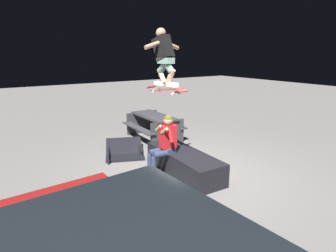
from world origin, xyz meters
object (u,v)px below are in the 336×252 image
at_px(skater_airborne, 164,55).
at_px(picnic_table_back, 154,123).
at_px(skateboard, 166,90).
at_px(ledge_box_main, 184,163).
at_px(person_sitting_on_ledge, 164,143).
at_px(kicker_ramp, 125,152).

distance_m(skater_airborne, picnic_table_back, 3.40).
height_order(skateboard, skater_airborne, skater_airborne).
bearing_deg(picnic_table_back, ledge_box_main, 163.79).
height_order(ledge_box_main, person_sitting_on_ledge, person_sitting_on_ledge).
bearing_deg(skateboard, kicker_ramp, 6.27).
height_order(person_sitting_on_ledge, picnic_table_back, person_sitting_on_ledge).
bearing_deg(skateboard, person_sitting_on_ledge, 11.26).
xyz_separation_m(person_sitting_on_ledge, kicker_ramp, (1.67, 0.18, -0.68)).
bearing_deg(skater_airborne, person_sitting_on_ledge, 12.49).
height_order(kicker_ramp, picnic_table_back, picnic_table_back).
relative_size(ledge_box_main, skater_airborne, 1.87).
bearing_deg(ledge_box_main, skateboard, 75.23).
relative_size(ledge_box_main, picnic_table_back, 1.23).
distance_m(ledge_box_main, picnic_table_back, 2.72).
distance_m(ledge_box_main, skater_airborne, 2.36).
xyz_separation_m(person_sitting_on_ledge, skater_airborne, (-0.01, -0.00, 1.82)).
height_order(ledge_box_main, kicker_ramp, ledge_box_main).
relative_size(kicker_ramp, picnic_table_back, 0.85).
height_order(ledge_box_main, picnic_table_back, picnic_table_back).
xyz_separation_m(person_sitting_on_ledge, skateboard, (-0.07, -0.01, 1.14)).
bearing_deg(skater_airborne, skateboard, -169.07).
bearing_deg(kicker_ramp, skateboard, -173.73).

